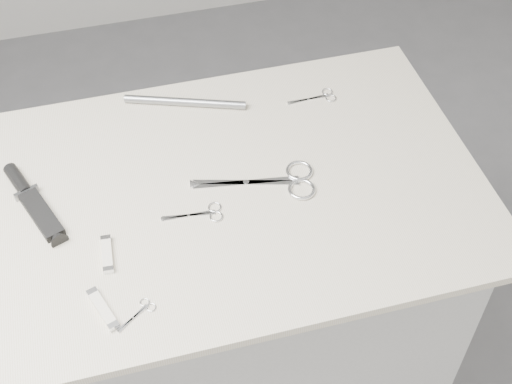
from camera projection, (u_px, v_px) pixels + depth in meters
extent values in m
cube|color=#B5B5B2|center=(240.00, 312.00, 1.79)|extent=(0.90, 0.60, 0.90)
cube|color=beige|center=(236.00, 189.00, 1.45)|extent=(1.00, 0.70, 0.02)
cube|color=silver|center=(246.00, 183.00, 1.45)|extent=(0.22, 0.08, 0.00)
cylinder|color=silver|center=(246.00, 182.00, 1.45)|extent=(0.01, 0.01, 0.01)
torus|color=silver|center=(299.00, 171.00, 1.47)|extent=(0.06, 0.06, 0.01)
torus|color=silver|center=(302.00, 189.00, 1.43)|extent=(0.06, 0.06, 0.01)
cube|color=silver|center=(189.00, 216.00, 1.39)|extent=(0.10, 0.03, 0.00)
cylinder|color=silver|center=(189.00, 215.00, 1.39)|extent=(0.01, 0.01, 0.00)
torus|color=silver|center=(215.00, 207.00, 1.40)|extent=(0.03, 0.03, 0.00)
torus|color=silver|center=(216.00, 217.00, 1.39)|extent=(0.03, 0.03, 0.00)
cube|color=silver|center=(308.00, 99.00, 1.62)|extent=(0.10, 0.02, 0.00)
cylinder|color=silver|center=(308.00, 99.00, 1.62)|extent=(0.01, 0.01, 0.00)
torus|color=silver|center=(327.00, 92.00, 1.64)|extent=(0.03, 0.03, 0.00)
torus|color=silver|center=(331.00, 98.00, 1.62)|extent=(0.03, 0.03, 0.00)
cube|color=silver|center=(133.00, 318.00, 1.23)|extent=(0.06, 0.05, 0.00)
cylinder|color=silver|center=(133.00, 318.00, 1.23)|extent=(0.00, 0.00, 0.00)
torus|color=silver|center=(145.00, 302.00, 1.25)|extent=(0.02, 0.02, 0.00)
torus|color=silver|center=(151.00, 307.00, 1.25)|extent=(0.02, 0.02, 0.00)
cube|color=black|center=(41.00, 214.00, 1.38)|extent=(0.08, 0.14, 0.02)
cube|color=gray|center=(26.00, 193.00, 1.42)|extent=(0.05, 0.03, 0.02)
cylinder|color=black|center=(18.00, 180.00, 1.44)|extent=(0.06, 0.09, 0.03)
cube|color=silver|center=(107.00, 254.00, 1.32)|extent=(0.02, 0.08, 0.01)
cube|color=silver|center=(106.00, 239.00, 1.34)|extent=(0.02, 0.01, 0.01)
cube|color=silver|center=(109.00, 270.00, 1.30)|extent=(0.02, 0.01, 0.01)
cube|color=silver|center=(103.00, 309.00, 1.24)|extent=(0.05, 0.09, 0.01)
cube|color=silver|center=(92.00, 292.00, 1.26)|extent=(0.02, 0.02, 0.01)
cube|color=silver|center=(114.00, 326.00, 1.22)|extent=(0.02, 0.02, 0.01)
cylinder|color=gray|center=(185.00, 102.00, 1.60)|extent=(0.26, 0.11, 0.02)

